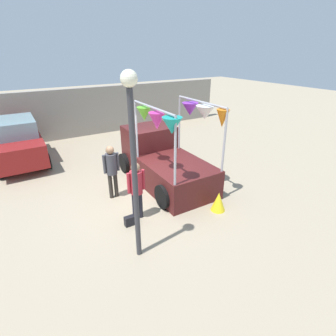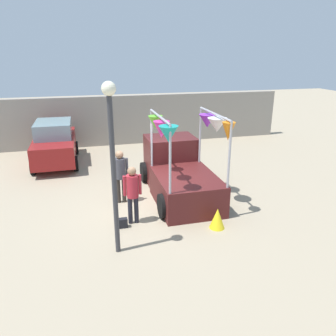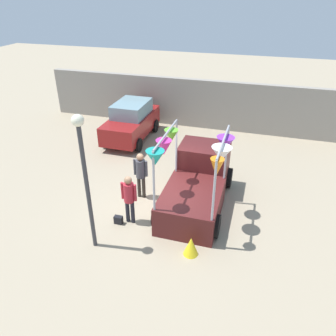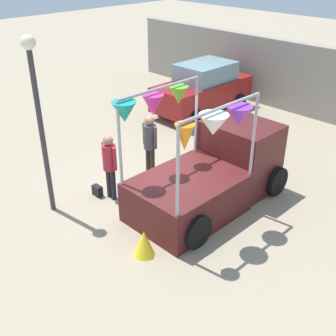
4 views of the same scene
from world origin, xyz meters
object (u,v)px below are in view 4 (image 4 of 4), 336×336
parked_car (203,88)px  person_vendor (150,140)px  person_customer (110,161)px  street_lamp (37,104)px  handbag (97,191)px  folded_kite_bundle_sunflower (144,243)px  vendor_truck (215,169)px

parked_car → person_vendor: bearing=-64.2°
person_customer → street_lamp: street_lamp is taller
handbag → parked_car: bearing=108.3°
person_customer → folded_kite_bundle_sunflower: bearing=-21.6°
person_customer → street_lamp: 2.22m
person_vendor → folded_kite_bundle_sunflower: 3.50m
vendor_truck → parked_car: vendor_truck is taller
person_vendor → handbag: person_vendor is taller
handbag → folded_kite_bundle_sunflower: 2.70m
person_customer → street_lamp: (-0.61, -1.35, 1.65)m
folded_kite_bundle_sunflower → parked_car: bearing=123.4°
street_lamp → vendor_truck: bearing=51.9°
handbag → folded_kite_bundle_sunflower: bearing=-14.9°
vendor_truck → person_vendor: (-2.04, -0.31, 0.21)m
person_customer → parked_car: bearing=111.6°
person_vendor → folded_kite_bundle_sunflower: (2.43, -2.39, -0.79)m
vendor_truck → handbag: vendor_truck is taller
handbag → folded_kite_bundle_sunflower: (2.61, -0.69, 0.16)m
parked_car → folded_kite_bundle_sunflower: (4.76, -7.22, -0.64)m
vendor_truck → person_vendor: size_ratio=2.31×
vendor_truck → person_vendor: bearing=-171.2°
person_customer → person_vendor: (-0.17, 1.49, 0.03)m
parked_car → handbag: size_ratio=14.29×
parked_car → person_customer: (2.50, -6.32, 0.11)m
parked_car → person_customer: size_ratio=2.30×
street_lamp → folded_kite_bundle_sunflower: 3.77m
vendor_truck → handbag: size_ratio=14.79×
folded_kite_bundle_sunflower → handbag: bearing=165.1°
handbag → street_lamp: bearing=-102.6°
person_customer → handbag: person_customer is taller
parked_car → person_customer: bearing=-68.4°
person_customer → street_lamp: size_ratio=0.42×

